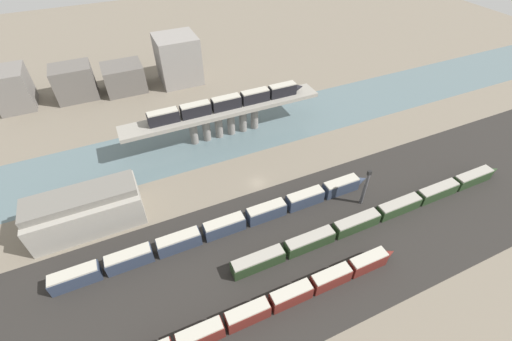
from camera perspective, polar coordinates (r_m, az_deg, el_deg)
ground_plane at (r=98.03m, az=0.23°, el=-2.09°), size 400.00×400.00×0.00m
railbed_yard at (r=84.29m, az=7.15°, el=-12.46°), size 280.00×42.00×0.01m
river_water at (r=116.64m, az=-5.07°, el=5.99°), size 320.00×25.68×0.01m
bridge at (r=112.29m, az=-5.31°, el=9.20°), size 65.46×7.78×10.09m
train_on_bridge at (r=110.61m, az=-4.43°, el=11.32°), size 52.51×3.13×3.99m
train_yard_near at (r=74.21m, az=3.07°, el=-21.17°), size 60.68×2.89×4.00m
train_yard_mid at (r=93.77m, az=20.43°, el=-6.61°), size 83.81×3.07×3.57m
train_yard_far at (r=85.43m, az=-4.47°, el=-8.97°), size 82.11×3.18×4.02m
warehouse_building at (r=93.98m, az=-26.52°, el=-5.92°), size 26.07×11.63×10.52m
signal_tower at (r=92.97m, az=17.71°, el=-2.74°), size 1.00×0.86×11.46m
city_block_far_left at (r=155.89m, az=-35.49°, el=11.04°), size 11.56×14.36×14.29m
city_block_left at (r=151.13m, az=-28.02°, el=12.89°), size 14.39×11.47×12.73m
city_block_center at (r=149.56m, az=-21.11°, el=14.25°), size 14.96×12.92×10.45m
city_block_right at (r=148.89m, az=-12.88°, el=17.64°), size 15.95×15.61×18.70m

